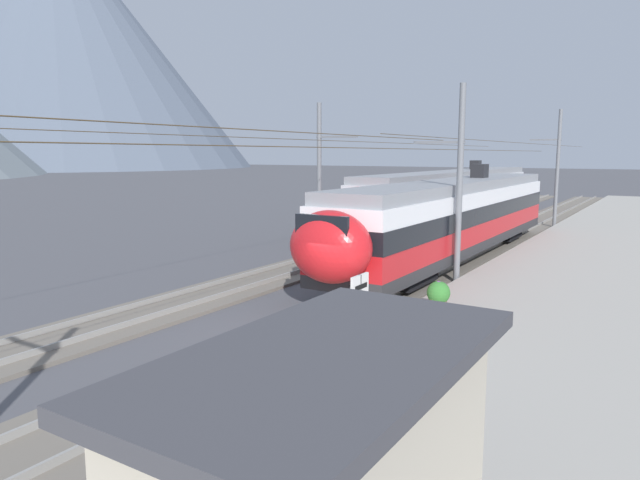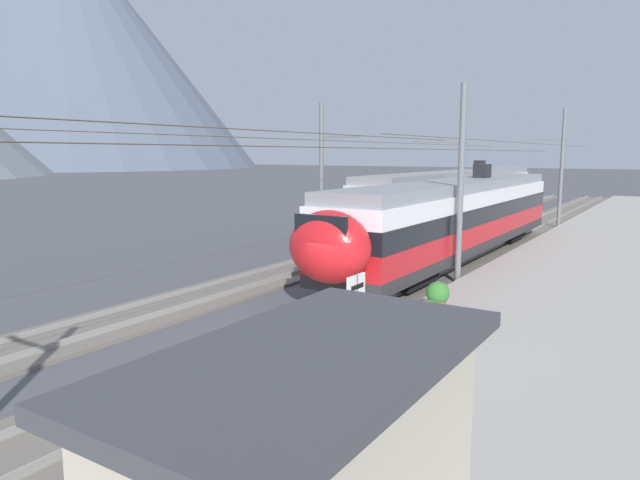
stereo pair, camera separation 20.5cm
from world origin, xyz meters
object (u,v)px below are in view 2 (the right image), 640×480
object	(u,v)px
catenary_mast_mid	(457,183)
potted_plant_platform_edge	(428,315)
train_near_platform	(455,216)
train_far_track	(457,193)
platform_sign	(356,302)
handbag_beside_passenger	(354,402)
catenary_mast_far_side	(324,174)
potted_plant_by_shelter	(438,295)
passenger_walking	(352,373)
handbag_near_sign	(364,369)
catenary_mast_east	(560,167)

from	to	relation	value
catenary_mast_mid	potted_plant_platform_edge	size ratio (longest dim) A/B	50.49
train_near_platform	train_far_track	world-z (taller)	same
train_near_platform	potted_plant_platform_edge	world-z (taller)	train_near_platform
platform_sign	handbag_beside_passenger	xyz separation A→B (m)	(-1.60, -0.87, -1.43)
train_near_platform	catenary_mast_mid	distance (m)	5.02
catenary_mast_far_side	train_near_platform	bearing A→B (deg)	-88.74
catenary_mast_far_side	potted_plant_by_shelter	size ratio (longest dim) A/B	50.21
train_far_track	catenary_mast_mid	distance (m)	20.57
handbag_beside_passenger	potted_plant_by_shelter	distance (m)	7.27
passenger_walking	handbag_beside_passenger	world-z (taller)	passenger_walking
train_near_platform	catenary_mast_far_side	world-z (taller)	catenary_mast_far_side
train_far_track	handbag_near_sign	distance (m)	31.39
handbag_beside_passenger	potted_plant_by_shelter	xyz separation A→B (m)	(7.16, 1.16, 0.36)
catenary_mast_east	passenger_walking	size ratio (longest dim) A/B	27.71
train_far_track	potted_plant_platform_edge	distance (m)	28.25
passenger_walking	catenary_mast_mid	bearing A→B (deg)	12.12
catenary_mast_east	handbag_near_sign	bearing A→B (deg)	-176.57
catenary_mast_mid	passenger_walking	distance (m)	13.53
catenary_mast_mid	catenary_mast_east	xyz separation A→B (m)	(20.12, -0.01, 0.19)
catenary_mast_mid	handbag_near_sign	xyz separation A→B (m)	(-10.79, -1.86, -3.49)
passenger_walking	potted_plant_platform_edge	xyz separation A→B (m)	(5.47, 0.82, -0.42)
handbag_beside_passenger	train_far_track	bearing A→B (deg)	16.26
platform_sign	handbag_beside_passenger	world-z (taller)	platform_sign
handbag_near_sign	catenary_mast_east	bearing A→B (deg)	3.43
platform_sign	potted_plant_platform_edge	world-z (taller)	platform_sign
platform_sign	handbag_near_sign	world-z (taller)	platform_sign
catenary_mast_far_side	potted_plant_platform_edge	world-z (taller)	catenary_mast_far_side
catenary_mast_mid	catenary_mast_east	size ratio (longest dim) A/B	1.00
handbag_beside_passenger	catenary_mast_mid	bearing A→B (deg)	11.50
passenger_walking	handbag_near_sign	size ratio (longest dim) A/B	4.72
catenary_mast_east	potted_plant_platform_edge	xyz separation A→B (m)	(-27.61, -1.96, -3.28)
platform_sign	potted_plant_by_shelter	world-z (taller)	platform_sign
handbag_near_sign	catenary_mast_mid	bearing A→B (deg)	9.76
train_far_track	catenary_mast_far_side	distance (m)	15.33
train_near_platform	handbag_beside_passenger	world-z (taller)	train_near_platform
train_near_platform	catenary_mast_mid	bearing A→B (deg)	-159.89
train_far_track	catenary_mast_east	xyz separation A→B (m)	(0.77, -6.75, 1.95)
catenary_mast_mid	passenger_walking	xyz separation A→B (m)	(-12.96, -2.78, -2.67)
potted_plant_by_shelter	handbag_near_sign	bearing A→B (deg)	-174.93
catenary_mast_far_side	potted_plant_platform_edge	xyz separation A→B (m)	(-11.75, -10.65, -3.15)
handbag_near_sign	potted_plant_by_shelter	xyz separation A→B (m)	(5.51, 0.49, 0.40)
catenary_mast_east	potted_plant_by_shelter	world-z (taller)	catenary_mast_east
train_far_track	catenary_mast_east	bearing A→B (deg)	-83.53
handbag_beside_passenger	passenger_walking	bearing A→B (deg)	-154.25
train_far_track	potted_plant_by_shelter	world-z (taller)	train_far_track
handbag_near_sign	potted_plant_by_shelter	world-z (taller)	potted_plant_by_shelter
platform_sign	passenger_walking	distance (m)	2.49
catenary_mast_mid	handbag_beside_passenger	size ratio (longest dim) A/B	107.28
catenary_mast_mid	potted_plant_platform_edge	world-z (taller)	catenary_mast_mid
passenger_walking	potted_plant_by_shelter	distance (m)	7.83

